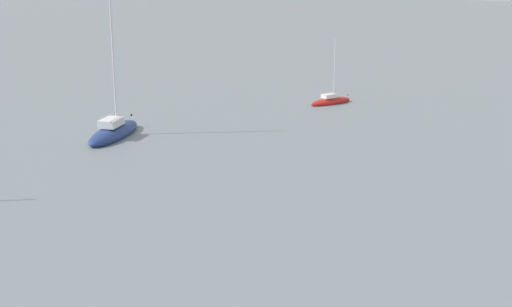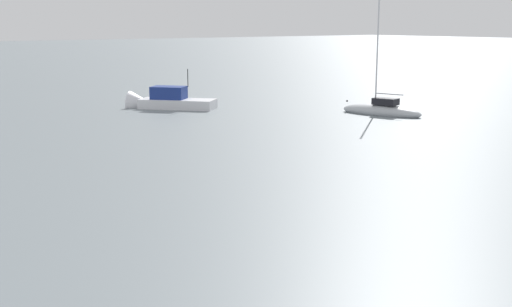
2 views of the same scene
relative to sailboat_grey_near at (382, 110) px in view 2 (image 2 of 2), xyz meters
The scene contains 2 objects.
sailboat_grey_near is the anchor object (origin of this frame).
motorboat_white_near 19.71m from the sailboat_grey_near, 39.74° to the left, with size 7.79×7.08×4.54m.
Camera 2 is at (-27.61, 52.21, 7.79)m, focal length 45.60 mm.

